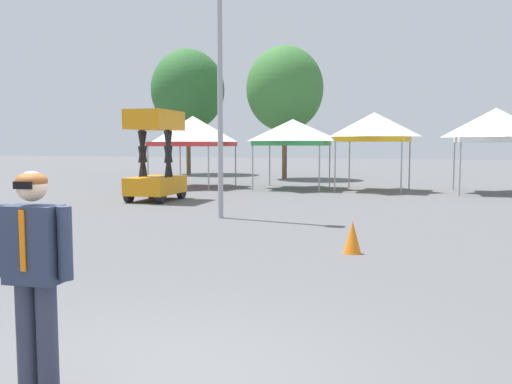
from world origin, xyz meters
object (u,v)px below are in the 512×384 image
canopy_tent_right_of_center (293,132)px  canopy_tent_behind_left (193,131)px  tree_behind_tents_left (188,90)px  canopy_tent_center (374,127)px  scissor_lift (156,172)px  light_pole_near_lift (220,51)px  tree_behind_tents_center (285,89)px  person_foreground (35,268)px  canopy_tent_behind_center (496,125)px  traffic_cone_lot_center (352,237)px

canopy_tent_right_of_center → canopy_tent_behind_left: bearing=-171.6°
tree_behind_tents_left → canopy_tent_center: bearing=-33.5°
canopy_tent_behind_left → canopy_tent_right_of_center: size_ratio=1.01×
scissor_lift → light_pole_near_lift: bearing=-40.3°
light_pole_near_lift → tree_behind_tents_left: bearing=119.4°
canopy_tent_right_of_center → light_pole_near_lift: bearing=-84.9°
canopy_tent_right_of_center → tree_behind_tents_left: bearing=137.5°
light_pole_near_lift → tree_behind_tents_left: (-10.60, 18.83, 1.05)m
canopy_tent_behind_left → canopy_tent_center: canopy_tent_center is taller
scissor_lift → light_pole_near_lift: size_ratio=0.41×
canopy_tent_behind_left → light_pole_near_lift: size_ratio=0.42×
canopy_tent_center → scissor_lift: canopy_tent_center is taller
canopy_tent_center → light_pole_near_lift: 10.56m
canopy_tent_behind_left → canopy_tent_center: 8.13m
tree_behind_tents_center → person_foreground: bearing=-76.9°
canopy_tent_behind_center → scissor_lift: (-11.33, -7.08, -1.72)m
canopy_tent_right_of_center → light_pole_near_lift: (0.89, -9.95, 1.93)m
scissor_lift → person_foreground: (6.84, -13.41, 0.02)m
canopy_tent_behind_center → tree_behind_tents_center: size_ratio=0.46×
canopy_tent_center → light_pole_near_lift: size_ratio=0.43×
canopy_tent_behind_left → person_foreground: 21.10m
canopy_tent_right_of_center → person_foreground: bearing=-79.3°
tree_behind_tents_center → canopy_tent_behind_left: bearing=-107.4°
canopy_tent_right_of_center → canopy_tent_behind_center: (8.26, 0.49, 0.24)m
canopy_tent_behind_left → canopy_tent_center: bearing=5.7°
canopy_tent_right_of_center → traffic_cone_lot_center: 14.58m
light_pole_near_lift → canopy_tent_behind_left: bearing=120.5°
canopy_tent_center → traffic_cone_lot_center: 13.92m
canopy_tent_center → light_pole_near_lift: light_pole_near_lift is taller
light_pole_near_lift → tree_behind_tents_center: size_ratio=1.04×
scissor_lift → tree_behind_tents_center: size_ratio=0.42×
scissor_lift → tree_behind_tents_left: 17.42m
canopy_tent_behind_left → scissor_lift: (1.50, -5.91, -1.56)m
canopy_tent_center → traffic_cone_lot_center: canopy_tent_center is taller
tree_behind_tents_center → tree_behind_tents_left: bearing=161.4°
traffic_cone_lot_center → canopy_tent_behind_center: bearing=77.1°
canopy_tent_right_of_center → light_pole_near_lift: 10.17m
canopy_tent_behind_left → person_foreground: (8.34, -19.32, -1.53)m
scissor_lift → light_pole_near_lift: 6.21m
canopy_tent_center → tree_behind_tents_left: bearing=146.5°
tree_behind_tents_center → traffic_cone_lot_center: tree_behind_tents_center is taller
scissor_lift → canopy_tent_center: bearing=45.5°
person_foreground → canopy_tent_behind_center: bearing=77.6°
tree_behind_tents_center → tree_behind_tents_left: tree_behind_tents_left is taller
canopy_tent_right_of_center → person_foreground: 20.40m
canopy_tent_behind_center → scissor_lift: bearing=-148.0°
canopy_tent_behind_center → light_pole_near_lift: bearing=-125.2°
canopy_tent_behind_left → light_pole_near_lift: light_pole_near_lift is taller
canopy_tent_behind_center → person_foreground: 21.05m
canopy_tent_right_of_center → canopy_tent_center: (3.52, 0.13, 0.21)m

